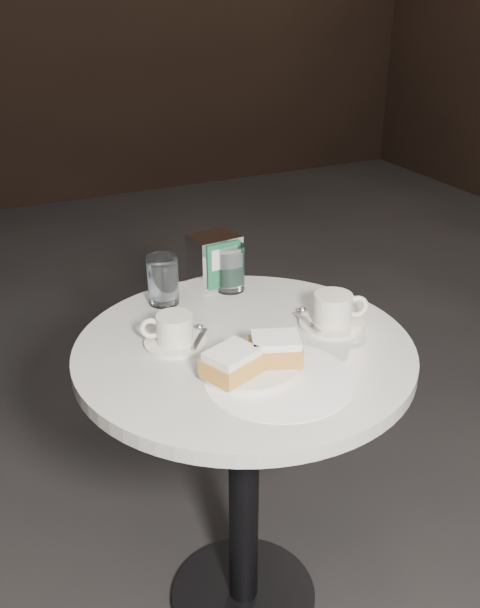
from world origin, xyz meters
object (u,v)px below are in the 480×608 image
at_px(coffee_cup_left, 174,332).
at_px(napkin_dispenser, 215,261).
at_px(water_glass_left, 163,281).
at_px(water_glass_right, 230,268).
at_px(coffee_cup_right, 333,312).
at_px(cafe_table, 244,424).
at_px(beignet_plate, 251,360).

bearing_deg(coffee_cup_left, napkin_dispenser, 73.76).
relative_size(water_glass_left, water_glass_right, 1.01).
bearing_deg(napkin_dispenser, water_glass_left, -170.88).
xyz_separation_m(coffee_cup_left, coffee_cup_right, (0.34, -0.07, 0.00)).
bearing_deg(cafe_table, water_glass_left, 107.10).
relative_size(water_glass_left, napkin_dispenser, 0.89).
bearing_deg(coffee_cup_left, water_glass_left, 99.94).
xyz_separation_m(beignet_plate, water_glass_left, (-0.05, 0.35, 0.03)).
height_order(cafe_table, coffee_cup_right, coffee_cup_right).
height_order(beignet_plate, water_glass_left, water_glass_left).
xyz_separation_m(cafe_table, napkin_dispenser, (0.07, 0.30, 0.26)).
bearing_deg(water_glass_left, coffee_cup_left, -103.78).
xyz_separation_m(coffee_cup_right, water_glass_left, (-0.29, 0.26, 0.02)).
bearing_deg(water_glass_right, coffee_cup_left, -138.17).
xyz_separation_m(cafe_table, beignet_plate, (-0.03, -0.10, 0.22)).
bearing_deg(water_glass_left, beignet_plate, -82.47).
xyz_separation_m(coffee_cup_left, napkin_dispenser, (0.19, 0.23, 0.04)).
height_order(coffee_cup_left, napkin_dispenser, napkin_dispenser).
distance_m(coffee_cup_right, water_glass_left, 0.39).
xyz_separation_m(beignet_plate, coffee_cup_left, (-0.09, 0.16, 0.00)).
xyz_separation_m(water_glass_right, napkin_dispenser, (-0.02, 0.04, 0.01)).
xyz_separation_m(coffee_cup_right, napkin_dispenser, (-0.14, 0.30, 0.03)).
height_order(coffee_cup_left, water_glass_left, water_glass_left).
bearing_deg(coffee_cup_left, cafe_table, -3.36).
xyz_separation_m(cafe_table, water_glass_left, (-0.08, 0.26, 0.25)).
height_order(cafe_table, water_glass_left, water_glass_left).
height_order(beignet_plate, coffee_cup_left, coffee_cup_left).
height_order(beignet_plate, napkin_dispenser, napkin_dispenser).
height_order(coffee_cup_right, napkin_dispenser, napkin_dispenser).
distance_m(coffee_cup_left, water_glass_left, 0.20).
distance_m(cafe_table, napkin_dispenser, 0.40).
relative_size(cafe_table, water_glass_right, 6.59).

